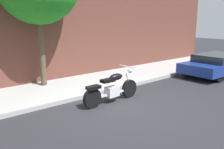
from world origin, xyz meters
The scene contains 4 objects.
ground_plane centered at (0.00, 0.00, 0.00)m, with size 60.00×60.00×0.00m, color #28282D.
sidewalk centered at (0.00, 2.61, 0.07)m, with size 22.08×2.70×0.14m, color #ACACAC.
motorcycle centered at (0.05, 0.38, 0.46)m, with size 2.24×0.70×1.12m.
parked_car_blue centered at (6.66, 0.08, 0.55)m, with size 4.36×1.97×1.03m.
Camera 1 is at (-4.96, -5.39, 2.62)m, focal length 39.34 mm.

